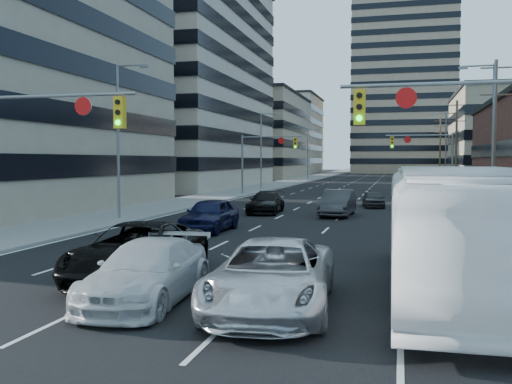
{
  "coord_description": "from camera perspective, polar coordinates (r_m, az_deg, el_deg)",
  "views": [
    {
      "loc": [
        5.34,
        -10.09,
        3.51
      ],
      "look_at": [
        -0.36,
        12.47,
        2.2
      ],
      "focal_mm": 40.0,
      "sensor_mm": 36.0,
      "label": 1
    }
  ],
  "objects": [
    {
      "name": "ground",
      "position": [
        11.95,
        -13.51,
        -13.96
      ],
      "size": [
        400.0,
        400.0,
        0.0
      ],
      "primitive_type": "plane",
      "color": "black",
      "rests_on": "ground"
    },
    {
      "name": "road_surface",
      "position": [
        140.24,
        12.0,
        1.72
      ],
      "size": [
        18.0,
        300.0,
        0.02
      ],
      "primitive_type": "cube",
      "color": "black",
      "rests_on": "ground"
    },
    {
      "name": "sidewalk_left",
      "position": [
        141.14,
        7.33,
        1.8
      ],
      "size": [
        5.0,
        300.0,
        0.15
      ],
      "primitive_type": "cube",
      "color": "slate",
      "rests_on": "ground"
    },
    {
      "name": "sidewalk_right",
      "position": [
        140.27,
        16.71,
        1.68
      ],
      "size": [
        5.0,
        300.0,
        0.15
      ],
      "primitive_type": "cube",
      "color": "slate",
      "rests_on": "ground"
    },
    {
      "name": "office_left_mid",
      "position": [
        77.9,
        -10.68,
        10.91
      ],
      "size": [
        26.0,
        34.0,
        28.0
      ],
      "primitive_type": "cube",
      "color": "#ADA089",
      "rests_on": "ground"
    },
    {
      "name": "office_left_far",
      "position": [
        114.02,
        -0.74,
        5.48
      ],
      "size": [
        20.0,
        30.0,
        16.0
      ],
      "primitive_type": "cube",
      "color": "gray",
      "rests_on": "ground"
    },
    {
      "name": "apartment_tower",
      "position": [
        162.11,
        14.57,
        12.17
      ],
      "size": [
        26.0,
        26.0,
        58.0
      ],
      "primitive_type": "cube",
      "color": "gray",
      "rests_on": "ground"
    },
    {
      "name": "bg_block_left",
      "position": [
        153.89,
        1.67,
        5.64
      ],
      "size": [
        24.0,
        24.0,
        20.0
      ],
      "primitive_type": "cube",
      "color": "#ADA089",
      "rests_on": "ground"
    },
    {
      "name": "signal_near_left",
      "position": [
        22.17,
        -21.17,
        5.12
      ],
      "size": [
        6.59,
        0.33,
        6.0
      ],
      "color": "slate",
      "rests_on": "ground"
    },
    {
      "name": "signal_near_right",
      "position": [
        18.23,
        20.92,
        5.58
      ],
      "size": [
        6.59,
        0.33,
        6.0
      ],
      "color": "slate",
      "rests_on": "ground"
    },
    {
      "name": "signal_far_left",
      "position": [
        56.61,
        0.88,
        4.02
      ],
      "size": [
        6.09,
        0.33,
        6.0
      ],
      "color": "slate",
      "rests_on": "ground"
    },
    {
      "name": "signal_far_right",
      "position": [
        55.14,
        16.66,
        3.91
      ],
      "size": [
        6.09,
        0.33,
        6.0
      ],
      "color": "slate",
      "rests_on": "ground"
    },
    {
      "name": "utility_pole_block",
      "position": [
        46.65,
        22.74,
        5.76
      ],
      "size": [
        2.2,
        0.28,
        11.0
      ],
      "color": "#4C3D2D",
      "rests_on": "ground"
    },
    {
      "name": "utility_pole_midblock",
      "position": [
        76.43,
        19.4,
        4.74
      ],
      "size": [
        2.2,
        0.28,
        11.0
      ],
      "color": "#4C3D2D",
      "rests_on": "ground"
    },
    {
      "name": "utility_pole_distant",
      "position": [
        106.34,
        17.93,
        4.29
      ],
      "size": [
        2.2,
        0.28,
        11.0
      ],
      "color": "#4C3D2D",
      "rests_on": "ground"
    },
    {
      "name": "streetlight_left_near",
      "position": [
        33.97,
        -13.4,
        5.74
      ],
      "size": [
        2.03,
        0.22,
        9.0
      ],
      "color": "slate",
      "rests_on": "ground"
    },
    {
      "name": "streetlight_left_mid",
      "position": [
        66.97,
        0.64,
        4.54
      ],
      "size": [
        2.03,
        0.22,
        9.0
      ],
      "color": "slate",
      "rests_on": "ground"
    },
    {
      "name": "streetlight_left_far",
      "position": [
        101.32,
        5.29,
        4.08
      ],
      "size": [
        2.03,
        0.22,
        9.0
      ],
      "color": "slate",
      "rests_on": "ground"
    },
    {
      "name": "streetlight_right_near",
      "position": [
        35.48,
        22.37,
        5.47
      ],
      "size": [
        2.03,
        0.22,
        9.0
      ],
      "color": "slate",
      "rests_on": "ground"
    },
    {
      "name": "streetlight_right_far",
      "position": [
        70.29,
        18.31,
        4.32
      ],
      "size": [
        2.03,
        0.22,
        9.0
      ],
      "color": "slate",
      "rests_on": "ground"
    },
    {
      "name": "black_pickup",
      "position": [
        16.98,
        -11.7,
        -5.89
      ],
      "size": [
        3.15,
        6.21,
        1.68
      ],
      "primitive_type": "imported",
      "rotation": [
        0.0,
        0.0,
        0.06
      ],
      "color": "black",
      "rests_on": "ground"
    },
    {
      "name": "white_van",
      "position": [
        14.44,
        -10.8,
        -7.86
      ],
      "size": [
        2.34,
        5.26,
        1.5
      ],
      "primitive_type": "imported",
      "rotation": [
        0.0,
        0.0,
        0.05
      ],
      "color": "silver",
      "rests_on": "ground"
    },
    {
      "name": "silver_suv",
      "position": [
        13.42,
        1.63,
        -8.37
      ],
      "size": [
        3.15,
        6.05,
        1.63
      ],
      "primitive_type": "imported",
      "rotation": [
        0.0,
        0.0,
        0.08
      ],
      "color": "silver",
      "rests_on": "ground"
    },
    {
      "name": "transit_bus",
      "position": [
        15.78,
        18.53,
        -3.64
      ],
      "size": [
        2.99,
        12.03,
        3.34
      ],
      "primitive_type": "imported",
      "rotation": [
        0.0,
        0.0,
        0.02
      ],
      "color": "white",
      "rests_on": "ground"
    },
    {
      "name": "sedan_blue",
      "position": [
        28.0,
        -4.65,
        -2.3
      ],
      "size": [
        1.99,
        4.83,
        1.64
      ],
      "primitive_type": "imported",
      "rotation": [
        0.0,
        0.0,
        -0.01
      ],
      "color": "black",
      "rests_on": "ground"
    },
    {
      "name": "sedan_grey_center",
      "position": [
        35.91,
        8.16,
        -1.1
      ],
      "size": [
        1.94,
        5.07,
        1.65
      ],
      "primitive_type": "imported",
      "rotation": [
        0.0,
        0.0,
        -0.04
      ],
      "color": "#323234",
      "rests_on": "ground"
    },
    {
      "name": "sedan_black_far",
      "position": [
        37.41,
        0.99,
        -1.07
      ],
      "size": [
        2.24,
        4.98,
        1.42
      ],
      "primitive_type": "imported",
      "rotation": [
        0.0,
        0.0,
        0.05
      ],
      "color": "black",
      "rests_on": "ground"
    },
    {
      "name": "sedan_grey_right",
      "position": [
        43.07,
        11.66,
        -0.67
      ],
      "size": [
        1.93,
        3.87,
        1.27
      ],
      "primitive_type": "imported",
      "rotation": [
        0.0,
        0.0,
        0.12
      ],
      "color": "#2E2E30",
      "rests_on": "ground"
    }
  ]
}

